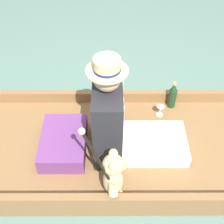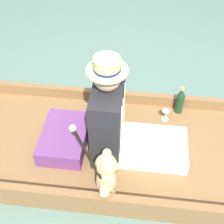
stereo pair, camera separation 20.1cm
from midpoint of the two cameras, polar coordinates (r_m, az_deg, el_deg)
name	(u,v)px [view 2 (the right image)]	position (r m, az deg, el deg)	size (l,w,h in m)	color
ground_plane	(122,154)	(2.75, 3.89, -7.77)	(16.00, 16.00, 0.00)	slate
punt_boat	(122,149)	(2.70, 3.96, -6.89)	(1.17, 2.85, 0.23)	brown
seat_cushion	(65,138)	(2.63, -6.50, -4.84)	(0.52, 0.37, 0.15)	#6B3875
seated_person	(120,123)	(2.41, 3.78, -2.10)	(0.46, 0.79, 0.90)	white
teddy_bear	(107,175)	(2.25, 1.63, -11.66)	(0.29, 0.17, 0.42)	tan
wine_glass	(166,113)	(2.87, 11.81, -0.31)	(0.07, 0.07, 0.11)	silver
walking_cane	(90,159)	(2.03, -1.20, -8.66)	(0.04, 0.26, 0.75)	black
champagne_bottle	(180,101)	(2.94, 14.27, 1.96)	(0.08, 0.08, 0.29)	#19381E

